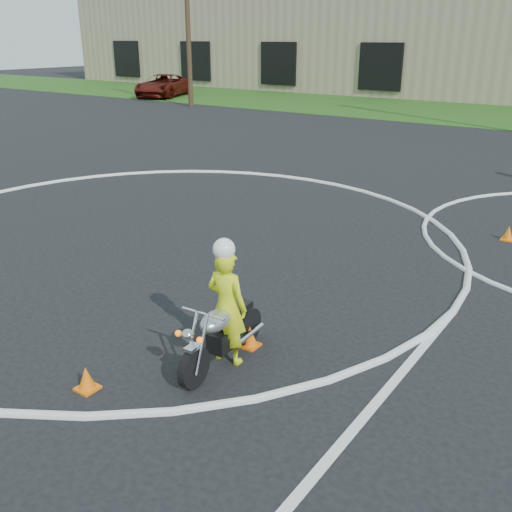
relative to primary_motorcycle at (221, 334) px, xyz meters
The scene contains 8 objects.
ground 4.09m from the primary_motorcycle, behind, with size 120.00×120.00×0.00m, color black.
grass_strip 27.45m from the primary_motorcycle, 98.52° to the left, with size 120.00×10.00×0.02m, color #1E4714.
course_markings 4.90m from the primary_motorcycle, 112.84° to the left, with size 19.05×19.05×0.12m.
primary_motorcycle is the anchor object (origin of this frame).
rider_primary_grp 0.39m from the primary_motorcycle, 92.22° to the left, with size 0.57×0.40×1.66m.
pickup_grp 34.53m from the primary_motorcycle, 135.02° to the left, with size 4.21×5.81×1.47m.
traffic_cones 3.86m from the primary_motorcycle, 54.53° to the left, with size 17.06×11.79×0.30m.
warehouse 45.96m from the primary_motorcycle, 118.80° to the left, with size 41.00×17.00×8.30m.
Camera 1 is at (8.00, -4.99, 3.88)m, focal length 40.00 mm.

